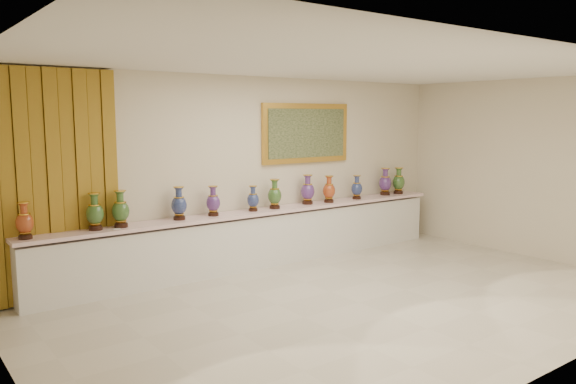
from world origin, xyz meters
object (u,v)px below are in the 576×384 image
(vase_1, at_px, (95,213))
(vase_2, at_px, (121,211))
(counter, at_px, (260,239))
(vase_0, at_px, (25,222))

(vase_1, bearing_deg, vase_2, -2.88)
(counter, xyz_separation_m, vase_1, (-2.59, -0.02, 0.68))
(counter, relative_size, vase_0, 16.09)
(vase_0, distance_m, vase_2, 1.19)
(vase_2, bearing_deg, vase_1, 177.12)
(vase_0, relative_size, vase_2, 0.91)
(counter, relative_size, vase_2, 14.62)
(vase_2, bearing_deg, vase_0, -179.14)
(counter, xyz_separation_m, vase_2, (-2.26, -0.04, 0.69))
(vase_0, bearing_deg, vase_2, 0.86)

